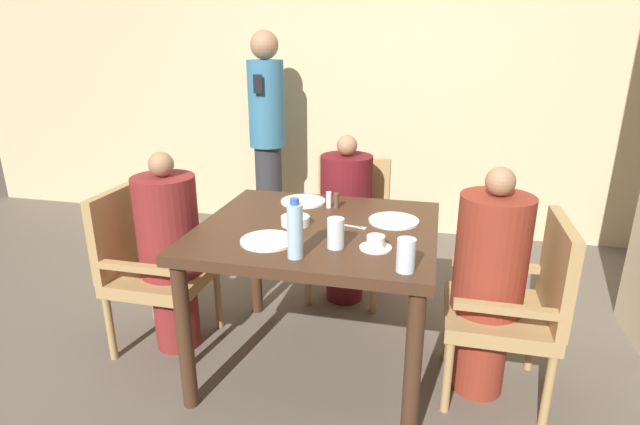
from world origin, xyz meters
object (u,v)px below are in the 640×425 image
at_px(glass_tall_near, 406,255).
at_px(glass_tall_mid, 336,233).
at_px(chair_right_side, 518,302).
at_px(teacup_with_saucer, 376,243).
at_px(bowl_small, 295,221).
at_px(chair_left_side, 149,262).
at_px(plate_main_right, 394,221).
at_px(diner_in_left_chair, 170,251).
at_px(plate_main_left, 303,201).
at_px(chair_far_side, 349,222).
at_px(diner_in_far_chair, 346,218).
at_px(diner_in_right_chair, 488,282).
at_px(plate_dessert_center, 268,241).
at_px(standing_host, 267,132).

bearing_deg(glass_tall_near, glass_tall_mid, 152.04).
xyz_separation_m(chair_right_side, glass_tall_mid, (-0.80, -0.24, 0.36)).
height_order(teacup_with_saucer, bowl_small, teacup_with_saucer).
height_order(chair_left_side, plate_main_right, chair_left_side).
height_order(chair_right_side, teacup_with_saucer, chair_right_side).
relative_size(diner_in_left_chair, plate_main_left, 4.47).
relative_size(chair_far_side, bowl_small, 6.42).
height_order(chair_far_side, plate_main_right, chair_far_side).
xyz_separation_m(diner_in_far_chair, glass_tall_near, (0.45, -1.15, 0.29)).
distance_m(diner_in_far_chair, plate_main_left, 0.49).
distance_m(chair_far_side, chair_right_side, 1.29).
height_order(chair_far_side, glass_tall_mid, glass_tall_mid).
bearing_deg(diner_in_right_chair, glass_tall_near, -131.36).
relative_size(chair_far_side, glass_tall_near, 6.71).
bearing_deg(diner_in_far_chair, glass_tall_mid, -81.99).
bearing_deg(diner_in_left_chair, plate_dessert_center, -21.30).
relative_size(chair_far_side, glass_tall_mid, 6.71).
relative_size(teacup_with_saucer, bowl_small, 1.00).
distance_m(plate_main_left, plate_main_right, 0.55).
bearing_deg(chair_right_side, diner_in_right_chair, 180.00).
height_order(chair_right_side, diner_in_right_chair, diner_in_right_chair).
xyz_separation_m(diner_in_left_chair, diner_in_right_chair, (1.60, 0.00, 0.01)).
xyz_separation_m(diner_in_right_chair, plate_dessert_center, (-0.96, -0.25, 0.21)).
height_order(chair_right_side, glass_tall_mid, glass_tall_mid).
bearing_deg(chair_left_side, diner_in_far_chair, 38.39).
bearing_deg(plate_main_left, plate_dessert_center, -89.89).
distance_m(chair_far_side, diner_in_right_chair, 1.19).
bearing_deg(bowl_small, diner_in_far_chair, 81.98).
bearing_deg(chair_far_side, teacup_with_saucer, -74.34).
relative_size(plate_dessert_center, glass_tall_mid, 1.86).
bearing_deg(plate_main_left, diner_in_right_chair, -19.31).
bearing_deg(glass_tall_mid, diner_in_right_chair, 20.05).
bearing_deg(glass_tall_near, plate_dessert_center, 165.64).
bearing_deg(diner_in_far_chair, diner_in_left_chair, -137.15).
height_order(chair_right_side, plate_dessert_center, chair_right_side).
xyz_separation_m(chair_left_side, glass_tall_mid, (1.08, -0.24, 0.36)).
relative_size(diner_in_right_chair, teacup_with_saucer, 8.02).
bearing_deg(bowl_small, glass_tall_near, -35.37).
distance_m(bowl_small, glass_tall_mid, 0.34).
bearing_deg(plate_main_right, standing_host, 127.68).
distance_m(diner_in_left_chair, plate_dessert_center, 0.72).
bearing_deg(plate_main_left, chair_far_side, 73.16).
distance_m(teacup_with_saucer, glass_tall_mid, 0.18).
relative_size(diner_in_far_chair, glass_tall_mid, 8.21).
bearing_deg(standing_host, teacup_with_saucer, -58.83).
xyz_separation_m(chair_right_side, standing_host, (-1.77, 1.67, 0.43)).
xyz_separation_m(standing_host, plate_dessert_center, (0.67, -1.92, -0.13)).
xyz_separation_m(standing_host, glass_tall_near, (1.28, -2.07, -0.07)).
bearing_deg(chair_far_side, standing_host, 136.52).
relative_size(plate_main_left, bowl_small, 1.78).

